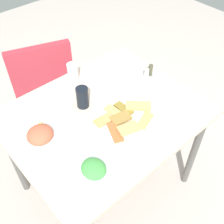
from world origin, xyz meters
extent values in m
plane|color=#BAB0A7|center=(0.00, 0.00, 0.00)|extent=(6.00, 6.00, 0.00)
cube|color=beige|center=(0.00, 0.00, 0.71)|extent=(1.01, 0.82, 0.02)
cylinder|color=#4C4C48|center=(0.44, -0.35, 0.35)|extent=(0.04, 0.04, 0.70)
cylinder|color=#4C4C48|center=(-0.44, 0.35, 0.35)|extent=(0.04, 0.04, 0.70)
cylinder|color=#4C4C48|center=(0.44, 0.35, 0.35)|extent=(0.04, 0.04, 0.70)
cube|color=#A02C38|center=(0.02, 0.74, 0.39)|extent=(0.54, 0.54, 0.06)
cube|color=#A02C38|center=(-0.04, 0.56, 0.65)|extent=(0.39, 0.18, 0.46)
cylinder|color=#956951|center=(0.26, 0.86, 0.18)|extent=(0.03, 0.03, 0.36)
cylinder|color=#956951|center=(-0.10, 0.99, 0.18)|extent=(0.03, 0.03, 0.36)
cylinder|color=#956951|center=(0.14, 0.50, 0.18)|extent=(0.03, 0.03, 0.36)
cylinder|color=#956951|center=(-0.22, 0.63, 0.18)|extent=(0.03, 0.03, 0.36)
cylinder|color=white|center=(0.04, -0.11, 0.73)|extent=(0.35, 0.35, 0.01)
cube|color=tan|center=(0.00, -0.18, 0.76)|extent=(0.12, 0.09, 0.01)
cube|color=olive|center=(0.09, -0.06, 0.75)|extent=(0.05, 0.11, 0.01)
cube|color=#DF5F31|center=(-0.05, -0.15, 0.74)|extent=(0.10, 0.14, 0.01)
cube|color=olive|center=(0.03, -0.10, 0.75)|extent=(0.11, 0.08, 0.02)
cube|color=tan|center=(0.15, -0.11, 0.76)|extent=(0.14, 0.14, 0.01)
cube|color=tan|center=(-0.04, -0.05, 0.74)|extent=(0.11, 0.07, 0.01)
cube|color=tan|center=(0.11, -0.19, 0.74)|extent=(0.13, 0.08, 0.01)
cube|color=tan|center=(0.03, -0.03, 0.74)|extent=(0.06, 0.09, 0.01)
cylinder|color=white|center=(-0.34, 0.07, 0.73)|extent=(0.19, 0.19, 0.01)
ellipsoid|color=#C4573C|center=(-0.34, 0.07, 0.75)|extent=(0.18, 0.18, 0.07)
sphere|color=#F3E452|center=(-0.31, 0.13, 0.75)|extent=(0.03, 0.03, 0.03)
cylinder|color=white|center=(-0.27, -0.25, 0.73)|extent=(0.22, 0.22, 0.01)
ellipsoid|color=#449645|center=(-0.27, -0.25, 0.75)|extent=(0.11, 0.12, 0.05)
sphere|color=yellow|center=(-0.26, -0.25, 0.75)|extent=(0.03, 0.03, 0.03)
cylinder|color=black|center=(-0.05, 0.12, 0.79)|extent=(0.09, 0.09, 0.12)
cylinder|color=silver|center=(0.05, 0.34, 0.78)|extent=(0.06, 0.06, 0.11)
cube|color=white|center=(0.26, 0.16, 0.73)|extent=(0.14, 0.14, 0.00)
cube|color=silver|center=(0.26, 0.14, 0.73)|extent=(0.16, 0.07, 0.00)
cube|color=silver|center=(0.26, 0.18, 0.73)|extent=(0.17, 0.07, 0.00)
cube|color=#B2B2B7|center=(0.39, 0.05, 0.73)|extent=(0.11, 0.11, 0.01)
cylinder|color=white|center=(0.38, 0.05, 0.77)|extent=(0.03, 0.03, 0.06)
cylinder|color=#454632|center=(0.41, 0.05, 0.77)|extent=(0.03, 0.03, 0.07)
camera|label=1|loc=(-0.65, -0.79, 1.77)|focal=44.19mm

